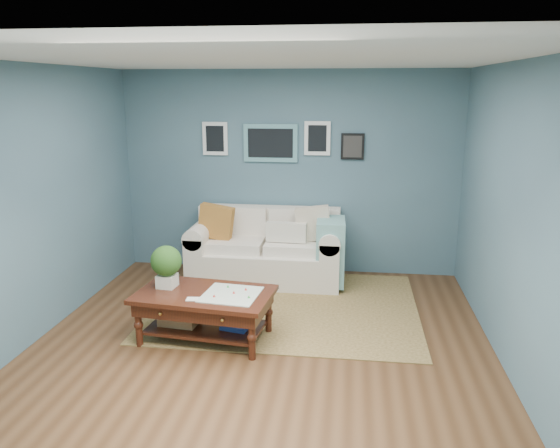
# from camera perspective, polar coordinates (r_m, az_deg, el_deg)

# --- Properties ---
(room_shell) EXTENTS (5.00, 5.02, 2.70)m
(room_shell) POSITION_cam_1_polar(r_m,az_deg,el_deg) (4.96, -2.32, 1.20)
(room_shell) COLOR brown
(room_shell) RESTS_ON ground
(area_rug) EXTENTS (2.99, 2.40, 0.01)m
(area_rug) POSITION_cam_1_polar(r_m,az_deg,el_deg) (6.39, 0.63, -8.55)
(area_rug) COLOR brown
(area_rug) RESTS_ON ground
(loveseat) EXTENTS (2.00, 0.91, 1.03)m
(loveseat) POSITION_cam_1_polar(r_m,az_deg,el_deg) (7.11, -0.79, -2.65)
(loveseat) COLOR white
(loveseat) RESTS_ON ground
(coffee_table) EXTENTS (1.40, 0.91, 0.93)m
(coffee_table) POSITION_cam_1_polar(r_m,az_deg,el_deg) (5.55, -8.53, -7.81)
(coffee_table) COLOR #34160E
(coffee_table) RESTS_ON ground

